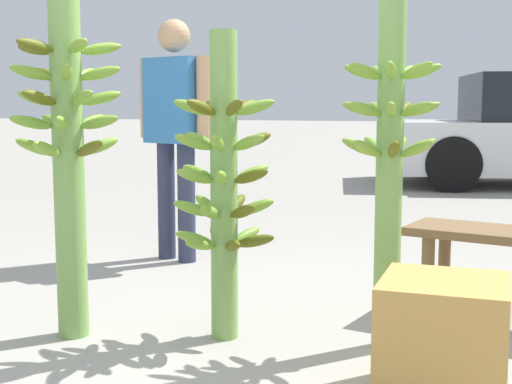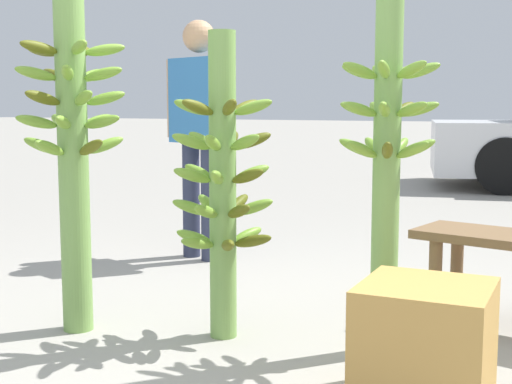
% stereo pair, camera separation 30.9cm
% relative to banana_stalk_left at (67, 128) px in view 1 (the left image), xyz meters
% --- Properties ---
extents(ground_plane, '(80.00, 80.00, 0.00)m').
position_rel_banana_stalk_left_xyz_m(ground_plane, '(0.70, -0.10, -0.91)').
color(ground_plane, '#9E998E').
extents(banana_stalk_left, '(0.48, 0.47, 1.73)m').
position_rel_banana_stalk_left_xyz_m(banana_stalk_left, '(0.00, 0.00, 0.00)').
color(banana_stalk_left, '#7AA851').
rests_on(banana_stalk_left, ground_plane).
extents(banana_stalk_center, '(0.45, 0.45, 1.31)m').
position_rel_banana_stalk_left_xyz_m(banana_stalk_center, '(0.63, 0.20, -0.23)').
color(banana_stalk_center, '#7AA851').
rests_on(banana_stalk_center, ground_plane).
extents(banana_stalk_right, '(0.41, 0.41, 1.65)m').
position_rel_banana_stalk_left_xyz_m(banana_stalk_right, '(1.31, 0.30, -0.05)').
color(banana_stalk_right, '#7AA851').
rests_on(banana_stalk_right, ground_plane).
extents(vendor_person, '(0.60, 0.30, 1.54)m').
position_rel_banana_stalk_left_xyz_m(vendor_person, '(-0.24, 1.53, 0.01)').
color(vendor_person, '#2D334C').
rests_on(vendor_person, ground_plane).
extents(produce_crate, '(0.42, 0.42, 0.42)m').
position_rel_banana_stalk_left_xyz_m(produce_crate, '(1.58, -0.16, -0.70)').
color(produce_crate, '#C69347').
rests_on(produce_crate, ground_plane).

